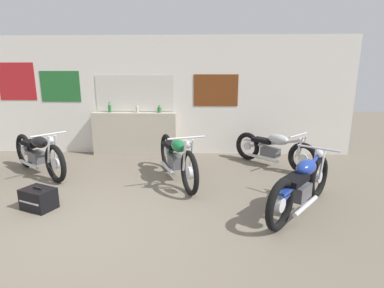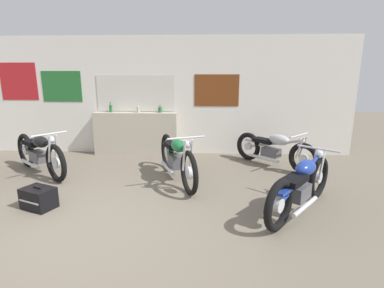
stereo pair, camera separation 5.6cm
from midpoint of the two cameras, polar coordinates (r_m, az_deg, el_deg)
The scene contains 11 objects.
ground_plane at distance 4.23m, azimuth -18.80°, elevation -15.03°, with size 24.00×24.00×0.00m, color #706656.
wall_back at distance 7.40m, azimuth -8.98°, elevation 9.02°, with size 10.00×0.07×2.80m.
sill_counter at distance 7.39m, azimuth -10.41°, elevation 1.98°, with size 2.01×0.28×1.03m.
bottle_leftmost at distance 7.47m, azimuth -15.02°, elevation 6.67°, with size 0.07×0.07×0.24m.
bottle_left_center at distance 7.26m, azimuth -10.00°, elevation 6.60°, with size 0.07×0.07×0.20m.
bottle_center at distance 7.22m, azimuth -5.88°, elevation 6.57°, with size 0.09×0.09×0.16m.
motorcycle_green at distance 5.50m, azimuth -2.66°, elevation -2.54°, with size 0.96×2.00×0.94m.
motorcycle_black at distance 6.59m, azimuth -26.89°, elevation -1.49°, with size 1.71×1.39×0.89m.
motorcycle_silver at distance 6.57m, azimuth 15.56°, elevation -0.92°, with size 1.47×1.49×0.78m.
motorcycle_blue at distance 4.55m, azimuth 20.45°, elevation -7.37°, with size 1.37×1.66×0.86m.
hard_case_black at distance 5.02m, azimuth -26.89°, elevation -9.16°, with size 0.55×0.47×0.34m.
Camera 2 is at (1.51, -3.43, 1.97)m, focal length 28.00 mm.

